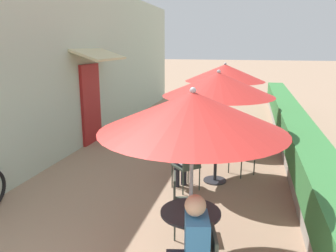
{
  "coord_description": "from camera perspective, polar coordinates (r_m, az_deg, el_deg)",
  "views": [
    {
      "loc": [
        1.7,
        -1.37,
        2.57
      ],
      "look_at": [
        0.15,
        4.81,
        1.0
      ],
      "focal_mm": 35.0,
      "sensor_mm": 36.0,
      "label": 1
    }
  ],
  "objects": [
    {
      "name": "seated_patron_mid_left",
      "position": [
        5.93,
        2.97,
        -4.69
      ],
      "size": [
        0.51,
        0.51,
        1.25
      ],
      "rotation": [
        0.0,
        0.0,
        7.08
      ],
      "color": "#23232D",
      "rests_on": "ground_plane"
    },
    {
      "name": "cafe_chair_mid_left",
      "position": [
        5.9,
        3.56,
        -6.55
      ],
      "size": [
        0.57,
        0.57,
        0.87
      ],
      "rotation": [
        0.0,
        0.0,
        7.08
      ],
      "color": "#384238",
      "rests_on": "ground_plane"
    },
    {
      "name": "seated_patron_far_left",
      "position": [
        9.42,
        7.91,
        2.2
      ],
      "size": [
        0.51,
        0.48,
        1.25
      ],
      "rotation": [
        0.0,
        0.0,
        5.25
      ],
      "color": "#23232D",
      "rests_on": "ground_plane"
    },
    {
      "name": "cafe_chair_far_left",
      "position": [
        9.41,
        7.26,
        1.14
      ],
      "size": [
        0.55,
        0.55,
        0.87
      ],
      "rotation": [
        0.0,
        0.0,
        5.25
      ],
      "color": "#384238",
      "rests_on": "ground_plane"
    },
    {
      "name": "patio_umbrella_mid",
      "position": [
        6.05,
        8.75,
        7.2
      ],
      "size": [
        2.04,
        2.04,
        2.15
      ],
      "color": "#B7B7BC",
      "rests_on": "ground_plane"
    },
    {
      "name": "cafe_chair_mid_right",
      "position": [
        6.85,
        12.37,
        -3.93
      ],
      "size": [
        0.57,
        0.57,
        0.87
      ],
      "rotation": [
        0.0,
        0.0,
        10.22
      ],
      "color": "#384238",
      "rests_on": "ground_plane"
    },
    {
      "name": "coffee_cup_near",
      "position": [
        3.97,
        6.02,
        -13.41
      ],
      "size": [
        0.07,
        0.07,
        0.09
      ],
      "color": "#B73D3D",
      "rests_on": "patio_table_near"
    },
    {
      "name": "coffee_cup_far",
      "position": [
        8.76,
        10.07,
        1.71
      ],
      "size": [
        0.07,
        0.07,
        0.09
      ],
      "color": "#232328",
      "rests_on": "patio_table_far"
    },
    {
      "name": "patio_umbrella_near",
      "position": [
        3.5,
        4.29,
        2.52
      ],
      "size": [
        2.04,
        2.04,
        2.15
      ],
      "color": "#B7B7BC",
      "rests_on": "ground_plane"
    },
    {
      "name": "cafe_chair_near_left",
      "position": [
        4.6,
        2.5,
        -12.69
      ],
      "size": [
        0.48,
        0.48,
        0.87
      ],
      "rotation": [
        0.0,
        0.0,
        4.94
      ],
      "color": "#384238",
      "rests_on": "ground_plane"
    },
    {
      "name": "patio_table_near",
      "position": [
        4.01,
        3.91,
        -17.41
      ],
      "size": [
        0.7,
        0.7,
        0.71
      ],
      "color": "#28282D",
      "rests_on": "ground_plane"
    },
    {
      "name": "seated_patron_near_right",
      "position": [
        3.33,
        3.96,
        -20.71
      ],
      "size": [
        0.46,
        0.4,
        1.25
      ],
      "rotation": [
        0.0,
        0.0,
        8.08
      ],
      "color": "#23232D",
      "rests_on": "ground_plane"
    },
    {
      "name": "cafe_chair_far_right",
      "position": [
        8.28,
        12.1,
        -0.82
      ],
      "size": [
        0.55,
        0.55,
        0.87
      ],
      "rotation": [
        0.0,
        0.0,
        8.39
      ],
      "color": "#384238",
      "rests_on": "ground_plane"
    },
    {
      "name": "cafe_facade_wall",
      "position": [
        9.45,
        -12.82,
        10.61
      ],
      "size": [
        0.98,
        14.4,
        4.2
      ],
      "color": "#B2C1AD",
      "rests_on": "ground_plane"
    },
    {
      "name": "patio_table_far",
      "position": [
        8.84,
        9.52,
        0.07
      ],
      "size": [
        0.7,
        0.7,
        0.71
      ],
      "color": "#28282D",
      "rests_on": "ground_plane"
    },
    {
      "name": "patio_table_mid",
      "position": [
        6.36,
        8.29,
        -5.37
      ],
      "size": [
        0.7,
        0.7,
        0.71
      ],
      "color": "#28282D",
      "rests_on": "ground_plane"
    },
    {
      "name": "patio_umbrella_far",
      "position": [
        8.62,
        9.89,
        9.11
      ],
      "size": [
        2.04,
        2.04,
        2.15
      ],
      "color": "#B7B7BC",
      "rests_on": "ground_plane"
    },
    {
      "name": "planter_hedge",
      "position": [
        8.77,
        20.56,
        -0.45
      ],
      "size": [
        0.6,
        13.4,
        1.01
      ],
      "color": "gray",
      "rests_on": "ground_plane"
    }
  ]
}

